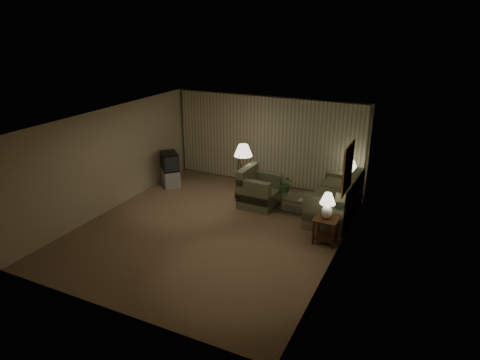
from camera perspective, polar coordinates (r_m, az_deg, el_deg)
name	(u,v)px	position (r m, az deg, el deg)	size (l,w,h in m)	color
ground	(213,228)	(10.54, -3.68, -6.42)	(7.00, 7.00, 0.00)	olive
room_shell	(240,144)	(11.13, 0.01, 4.82)	(6.04, 7.02, 2.72)	#C3B696
sofa	(334,202)	(11.13, 12.42, -2.83)	(2.07, 1.14, 0.89)	#6E7552
armchair	(259,191)	(11.59, 2.61, -1.50)	(1.04, 0.99, 0.83)	#6E7552
side_table_near	(326,226)	(9.92, 11.36, -6.00)	(0.54, 0.54, 0.60)	#371F0F
side_table_far	(349,191)	(12.06, 14.28, -1.37)	(0.46, 0.39, 0.60)	#371F0F
table_lamp_near	(327,204)	(9.69, 11.59, -3.10)	(0.35, 0.35, 0.61)	white
table_lamp_far	(351,170)	(11.85, 14.53, 1.29)	(0.38, 0.38, 0.65)	white
coffee_table	(291,201)	(11.38, 6.77, -2.84)	(1.10, 0.60, 0.41)	silver
tv_cabinet	(170,177)	(13.21, -9.26, 0.33)	(0.85, 0.84, 0.50)	#A0A0A3
crt_tv	(169,161)	(13.04, -9.39, 2.49)	(0.78, 0.77, 0.55)	black
floor_lamp	(243,170)	(11.93, 0.42, 1.28)	(0.51, 0.51, 1.57)	#371F0F
ottoman	(250,196)	(11.85, 1.35, -2.10)	(0.60, 0.60, 0.40)	#9E5335
vase	(286,193)	(11.34, 6.10, -1.74)	(0.14, 0.14, 0.14)	silver
flowers	(286,182)	(11.23, 6.16, -0.26)	(0.44, 0.38, 0.49)	#3E7634
book	(299,199)	(11.16, 7.84, -2.56)	(0.16, 0.21, 0.02)	olive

